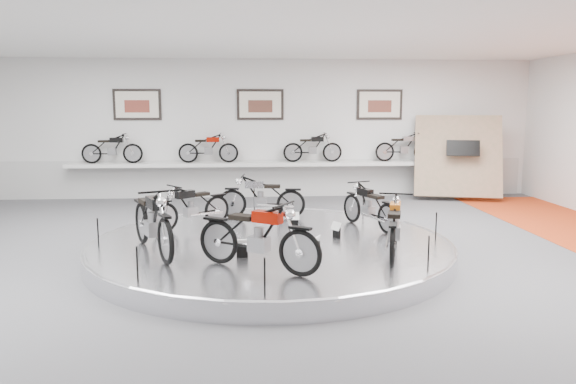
{
  "coord_description": "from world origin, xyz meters",
  "views": [
    {
      "loc": [
        -0.42,
        -9.44,
        2.69
      ],
      "look_at": [
        0.33,
        0.6,
        1.12
      ],
      "focal_mm": 35.0,
      "sensor_mm": 36.0,
      "label": 1
    }
  ],
  "objects": [
    {
      "name": "bike_c",
      "position": [
        -1.49,
        1.4,
        0.74
      ],
      "size": [
        1.51,
        1.35,
        0.89
      ],
      "primitive_type": null,
      "rotation": [
        0.0,
        0.0,
        3.81
      ],
      "color": "black",
      "rests_on": "display_platform"
    },
    {
      "name": "shelf_bike_b",
      "position": [
        -1.5,
        6.7,
        1.42
      ],
      "size": [
        1.22,
        0.43,
        0.73
      ],
      "primitive_type": null,
      "color": "#810C01",
      "rests_on": "shelf"
    },
    {
      "name": "shelf_bike_d",
      "position": [
        4.2,
        6.7,
        1.42
      ],
      "size": [
        1.22,
        0.43,
        0.73
      ],
      "primitive_type": null,
      "color": "#A9A8AE",
      "rests_on": "shelf"
    },
    {
      "name": "shelf",
      "position": [
        0.0,
        6.7,
        1.0
      ],
      "size": [
        11.0,
        0.55,
        0.1
      ],
      "primitive_type": "cube",
      "color": "silver",
      "rests_on": "wall_back"
    },
    {
      "name": "bike_a",
      "position": [
        1.96,
        1.18,
        0.74
      ],
      "size": [
        1.06,
        1.59,
        0.89
      ],
      "primitive_type": null,
      "rotation": [
        0.0,
        0.0,
        1.96
      ],
      "color": "black",
      "rests_on": "display_platform"
    },
    {
      "name": "bike_f",
      "position": [
        1.93,
        -0.82,
        0.78
      ],
      "size": [
        1.02,
        1.72,
        0.95
      ],
      "primitive_type": null,
      "rotation": [
        0.0,
        0.0,
        7.56
      ],
      "color": "#A9510F",
      "rests_on": "display_platform"
    },
    {
      "name": "poster_left",
      "position": [
        -3.5,
        6.96,
        2.7
      ],
      "size": [
        1.35,
        0.06,
        0.88
      ],
      "primitive_type": "cube",
      "color": "#EDE4CD",
      "rests_on": "wall_back"
    },
    {
      "name": "platform_rim",
      "position": [
        0.0,
        0.3,
        0.27
      ],
      "size": [
        6.4,
        6.4,
        0.1
      ],
      "primitive_type": "torus",
      "color": "#B2B2BA",
      "rests_on": "display_platform"
    },
    {
      "name": "display_platform",
      "position": [
        0.0,
        0.3,
        0.15
      ],
      "size": [
        6.4,
        6.4,
        0.3
      ],
      "primitive_type": "cylinder",
      "color": "silver",
      "rests_on": "floor"
    },
    {
      "name": "bike_d",
      "position": [
        -1.94,
        -0.43,
        0.85
      ],
      "size": [
        1.35,
        1.98,
        1.1
      ],
      "primitive_type": null,
      "rotation": [
        0.0,
        0.0,
        5.13
      ],
      "color": "black",
      "rests_on": "display_platform"
    },
    {
      "name": "dado_band",
      "position": [
        0.0,
        6.98,
        0.55
      ],
      "size": [
        15.68,
        0.04,
        1.1
      ],
      "primitive_type": "cube",
      "color": "#BCBCBA",
      "rests_on": "floor"
    },
    {
      "name": "poster_center",
      "position": [
        0.0,
        6.96,
        2.7
      ],
      "size": [
        1.35,
        0.06,
        0.88
      ],
      "primitive_type": "cube",
      "color": "#EDE4CD",
      "rests_on": "wall_back"
    },
    {
      "name": "ceiling",
      "position": [
        0.0,
        0.0,
        4.0
      ],
      "size": [
        16.0,
        16.0,
        0.0
      ],
      "primitive_type": "plane",
      "rotation": [
        3.14,
        0.0,
        0.0
      ],
      "color": "white",
      "rests_on": "wall_back"
    },
    {
      "name": "poster_right",
      "position": [
        3.5,
        6.96,
        2.7
      ],
      "size": [
        1.35,
        0.06,
        0.88
      ],
      "primitive_type": "cube",
      "color": "#EDE4CD",
      "rests_on": "wall_back"
    },
    {
      "name": "shelf_bike_a",
      "position": [
        -4.2,
        6.7,
        1.42
      ],
      "size": [
        1.22,
        0.43,
        0.73
      ],
      "primitive_type": null,
      "color": "black",
      "rests_on": "shelf"
    },
    {
      "name": "bike_b",
      "position": [
        -0.11,
        2.31,
        0.76
      ],
      "size": [
        1.63,
        0.73,
        0.93
      ],
      "primitive_type": null,
      "rotation": [
        0.0,
        0.0,
        3.03
      ],
      "color": "#A9A8AE",
      "rests_on": "display_platform"
    },
    {
      "name": "wall_back",
      "position": [
        0.0,
        7.0,
        2.0
      ],
      "size": [
        16.0,
        0.0,
        16.0
      ],
      "primitive_type": "plane",
      "rotation": [
        1.57,
        0.0,
        0.0
      ],
      "color": "silver",
      "rests_on": "floor"
    },
    {
      "name": "floor",
      "position": [
        0.0,
        0.0,
        0.0
      ],
      "size": [
        16.0,
        16.0,
        0.0
      ],
      "primitive_type": "plane",
      "color": "#4C4C4E",
      "rests_on": "ground"
    },
    {
      "name": "wall_front",
      "position": [
        0.0,
        -7.0,
        2.0
      ],
      "size": [
        16.0,
        0.0,
        16.0
      ],
      "primitive_type": "plane",
      "rotation": [
        -1.57,
        0.0,
        0.0
      ],
      "color": "silver",
      "rests_on": "floor"
    },
    {
      "name": "bike_e",
      "position": [
        -0.27,
        -1.49,
        0.81
      ],
      "size": [
        1.8,
        1.46,
        1.03
      ],
      "primitive_type": null,
      "rotation": [
        0.0,
        0.0,
        5.71
      ],
      "color": "#810C01",
      "rests_on": "display_platform"
    },
    {
      "name": "display_panel",
      "position": [
        5.6,
        6.1,
        1.25
      ],
      "size": [
        2.56,
        1.52,
        2.3
      ],
      "primitive_type": "cube",
      "rotation": [
        -0.35,
        0.0,
        -0.26
      ],
      "color": "tan",
      "rests_on": "floor"
    },
    {
      "name": "shelf_bike_c",
      "position": [
        1.5,
        6.7,
        1.42
      ],
      "size": [
        1.22,
        0.43,
        0.73
      ],
      "primitive_type": null,
      "color": "black",
      "rests_on": "shelf"
    }
  ]
}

